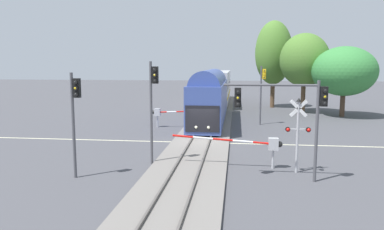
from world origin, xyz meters
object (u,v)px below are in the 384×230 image
traffic_signal_far_side (262,86)px  crossing_gate_near (260,144)px  elm_centre_background (274,53)px  oak_far_right (305,60)px  maple_right_background (344,71)px  crossing_gate_far (163,113)px  crossing_signal_mast (298,128)px  traffic_signal_median (153,96)px  commuter_train (215,90)px  traffic_signal_near_left (75,108)px  traffic_signal_near_right (289,105)px

traffic_signal_far_side → crossing_gate_near: bearing=-94.1°
traffic_signal_far_side → elm_centre_background: (2.47, 15.40, 3.64)m
oak_far_right → maple_right_background: bearing=-38.6°
crossing_gate_far → maple_right_background: 21.80m
crossing_signal_mast → elm_centre_background: bearing=87.1°
crossing_gate_far → elm_centre_background: size_ratio=0.44×
crossing_gate_near → traffic_signal_far_side: bearing=85.9°
traffic_signal_far_side → crossing_signal_mast: bearing=-87.1°
maple_right_background → oak_far_right: (-3.91, 3.12, 1.30)m
traffic_signal_far_side → oak_far_right: (5.71, 10.01, 2.61)m
crossing_gate_near → traffic_signal_median: size_ratio=1.04×
commuter_train → crossing_gate_near: commuter_train is taller
crossing_gate_far → elm_centre_background: 22.61m
crossing_signal_mast → traffic_signal_median: bearing=174.7°
elm_centre_background → maple_right_background: bearing=-50.0°
crossing_gate_near → oak_far_right: (6.87, 26.01, 5.09)m
crossing_gate_near → traffic_signal_median: 6.85m
crossing_gate_near → oak_far_right: 27.38m
commuter_train → traffic_signal_far_side: traffic_signal_far_side is taller
commuter_train → maple_right_background: maple_right_background is taller
traffic_signal_near_left → traffic_signal_median: bearing=42.2°
crossing_gate_far → maple_right_background: bearing=26.6°
crossing_gate_far → elm_centre_background: (12.03, 18.13, 6.15)m
crossing_gate_far → traffic_signal_near_left: 16.57m
commuter_train → maple_right_background: bearing=-11.5°
commuter_train → elm_centre_background: size_ratio=3.28×
traffic_signal_near_left → traffic_signal_near_right: bearing=4.2°
crossing_gate_near → maple_right_background: bearing=64.8°
crossing_gate_far → oak_far_right: bearing=39.8°
traffic_signal_near_right → traffic_signal_near_left: size_ratio=0.93×
crossing_gate_far → commuter_train: bearing=71.1°
traffic_signal_near_left → oak_far_right: bearing=60.3°
crossing_gate_far → maple_right_background: maple_right_background is taller
crossing_gate_near → traffic_signal_far_side: 16.24m
crossing_signal_mast → traffic_signal_far_side: traffic_signal_far_side is taller
commuter_train → crossing_gate_far: (-4.34, -12.64, -1.38)m
traffic_signal_near_left → oak_far_right: oak_far_right is taller
traffic_signal_far_side → oak_far_right: size_ratio=0.60×
traffic_signal_near_right → traffic_signal_near_left: traffic_signal_near_left is taller
maple_right_background → traffic_signal_near_left: bearing=-128.3°
crossing_signal_mast → crossing_gate_far: 17.49m
traffic_signal_far_side → oak_far_right: 11.82m
crossing_gate_near → traffic_signal_near_left: traffic_signal_near_left is taller
crossing_gate_far → traffic_signal_median: 13.66m
crossing_signal_mast → traffic_signal_near_left: traffic_signal_near_left is taller
maple_right_background → oak_far_right: 5.17m
commuter_train → traffic_signal_near_left: bearing=-101.1°
traffic_signal_far_side → elm_centre_background: size_ratio=0.49×
commuter_train → crossing_signal_mast: 27.33m
crossing_gate_near → crossing_gate_far: bearing=122.3°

